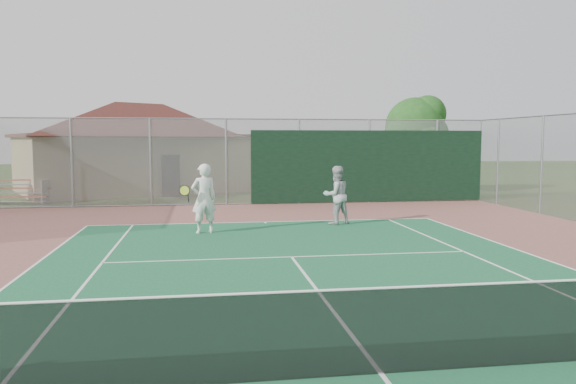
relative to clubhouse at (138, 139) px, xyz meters
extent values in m
plane|color=#2B4818|center=(5.28, -24.41, -2.71)|extent=(120.00, 120.00, 0.00)
cube|color=#935A51|center=(5.28, -24.41, -2.70)|extent=(20.00, 34.00, 0.01)
cube|color=#246E43|center=(5.28, -24.41, -2.69)|extent=(10.97, 23.77, 0.01)
cube|color=black|center=(5.28, -24.41, -2.21)|extent=(11.77, 0.04, 0.96)
cylinder|color=white|center=(5.28, -24.41, -1.71)|extent=(11.77, 0.03, 0.03)
cylinder|color=gray|center=(-1.72, -7.41, -0.96)|extent=(0.08, 0.08, 3.50)
cylinder|color=gray|center=(1.28, -7.41, -0.96)|extent=(0.08, 0.08, 3.50)
cylinder|color=gray|center=(4.28, -7.41, -0.96)|extent=(0.08, 0.08, 3.50)
cylinder|color=gray|center=(7.28, -7.41, -0.96)|extent=(0.08, 0.08, 3.50)
cylinder|color=gray|center=(10.28, -7.41, -0.96)|extent=(0.08, 0.08, 3.50)
cylinder|color=gray|center=(13.28, -7.41, -0.96)|extent=(0.08, 0.08, 3.50)
cylinder|color=gray|center=(15.28, -7.41, -0.96)|extent=(0.08, 0.08, 3.50)
cylinder|color=gray|center=(5.28, -7.41, 0.79)|extent=(20.00, 0.05, 0.05)
cylinder|color=gray|center=(5.28, -7.41, -2.66)|extent=(20.00, 0.05, 0.05)
cube|color=#999EA0|center=(5.28, -7.41, -0.96)|extent=(20.00, 0.02, 3.50)
cube|color=black|center=(10.28, -7.46, -1.16)|extent=(10.00, 0.04, 3.00)
cylinder|color=gray|center=(15.28, -8.91, -0.96)|extent=(0.08, 0.08, 3.50)
cylinder|color=gray|center=(15.28, -11.91, -0.96)|extent=(0.08, 0.08, 3.50)
cube|color=#999EA0|center=(15.28, -11.91, -0.96)|extent=(0.02, 9.00, 3.50)
cube|color=tan|center=(0.00, 0.00, -1.30)|extent=(13.29, 11.37, 2.81)
cube|color=#56271F|center=(0.00, 0.00, 0.15)|extent=(13.91, 11.99, 0.17)
pyramid|color=#56271F|center=(0.00, 0.00, 1.78)|extent=(14.62, 12.51, 1.68)
cube|color=black|center=(1.87, -3.77, -1.73)|extent=(0.84, 0.06, 1.96)
cube|color=#9A3523|center=(-4.36, -5.83, -2.40)|extent=(2.68, 0.63, 0.04)
cube|color=#B2B5BA|center=(-4.36, -6.05, -2.57)|extent=(2.68, 0.60, 0.04)
cube|color=#9A3523|center=(-4.36, -5.34, -2.08)|extent=(2.68, 0.63, 0.04)
cube|color=#B2B5BA|center=(-4.36, -5.56, -2.26)|extent=(2.68, 0.60, 0.04)
cube|color=#9A3523|center=(-4.36, -4.85, -1.77)|extent=(2.68, 0.63, 0.04)
cube|color=#B2B5BA|center=(-4.36, -5.07, -1.95)|extent=(2.68, 0.60, 0.04)
cube|color=#B2B5BA|center=(-3.11, -5.34, -2.22)|extent=(0.28, 1.60, 0.98)
cylinder|color=#3A2615|center=(13.67, -3.87, -1.43)|extent=(0.33, 0.33, 2.55)
sphere|color=#1A4916|center=(13.67, -3.87, 0.57)|extent=(2.91, 2.91, 2.91)
sphere|color=#1A4916|center=(14.49, -3.60, 0.20)|extent=(2.00, 2.00, 2.00)
sphere|color=#1A4916|center=(12.94, -4.24, 0.11)|extent=(1.82, 1.82, 1.82)
sphere|color=#1A4916|center=(13.85, -4.69, 0.02)|extent=(1.64, 1.64, 1.64)
sphere|color=#1A4916|center=(13.40, -3.15, 0.38)|extent=(1.82, 1.82, 1.82)
sphere|color=#1A4916|center=(14.22, -4.06, 1.20)|extent=(1.82, 1.82, 1.82)
imported|color=white|center=(3.35, -14.37, -1.73)|extent=(0.81, 0.64, 1.96)
imported|color=#B2B5B7|center=(7.44, -13.31, -1.80)|extent=(1.06, 0.94, 1.82)
camera|label=1|loc=(3.33, -30.29, -0.07)|focal=35.00mm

